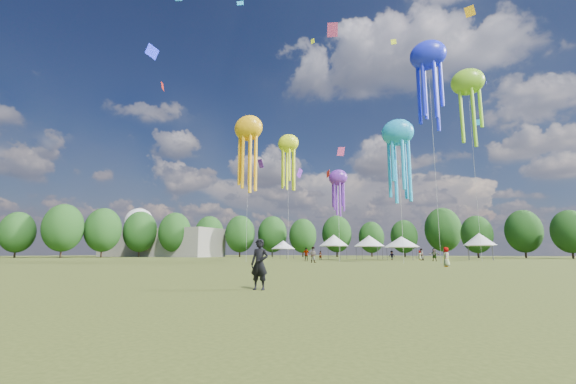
% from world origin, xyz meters
% --- Properties ---
extents(ground, '(300.00, 300.00, 0.00)m').
position_xyz_m(ground, '(0.00, 0.00, 0.00)').
color(ground, '#384416').
rests_on(ground, ground).
extents(observer_main, '(0.64, 0.46, 1.66)m').
position_xyz_m(observer_main, '(7.37, -0.64, 0.83)').
color(observer_main, black).
rests_on(observer_main, ground).
extents(spectator_near, '(1.02, 0.84, 1.92)m').
position_xyz_m(spectator_near, '(-4.44, 31.27, 0.96)').
color(spectator_near, gray).
rests_on(spectator_near, ground).
extents(spectators_far, '(21.97, 32.56, 1.92)m').
position_xyz_m(spectators_far, '(3.03, 45.43, 0.88)').
color(spectators_far, gray).
rests_on(spectators_far, ground).
extents(festival_tents, '(40.29, 8.93, 4.43)m').
position_xyz_m(festival_tents, '(-2.82, 54.72, 3.17)').
color(festival_tents, '#47474C').
rests_on(festival_tents, ground).
extents(show_kites, '(34.64, 20.66, 28.30)m').
position_xyz_m(show_kites, '(1.29, 39.51, 19.58)').
color(show_kites, '#FFB20F').
rests_on(show_kites, ground).
extents(small_kites, '(69.53, 63.83, 46.45)m').
position_xyz_m(small_kites, '(0.16, 40.94, 30.39)').
color(small_kites, '#FFB20F').
rests_on(small_kites, ground).
extents(treeline, '(201.57, 95.24, 13.43)m').
position_xyz_m(treeline, '(-3.87, 62.51, 6.54)').
color(treeline, '#38281C').
rests_on(treeline, ground).
extents(hangar, '(40.00, 12.00, 8.00)m').
position_xyz_m(hangar, '(-72.00, 72.00, 4.00)').
color(hangar, gray).
rests_on(hangar, ground).
extents(radome, '(9.00, 9.00, 16.00)m').
position_xyz_m(radome, '(-88.00, 78.00, 9.99)').
color(radome, white).
rests_on(radome, ground).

